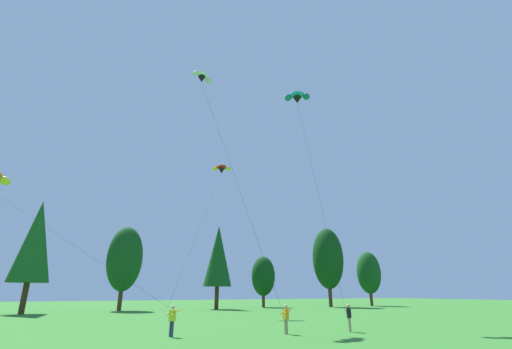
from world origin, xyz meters
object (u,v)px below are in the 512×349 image
object	(u,v)px
parafoil_kite_high_red_yellow	(222,169)
parafoil_kite_mid_white	(202,77)
kite_flyer_far	(349,315)
parafoil_kite_far_teal	(297,98)
kite_flyer_mid	(286,317)
kite_flyer_near	(172,318)

from	to	relation	value
parafoil_kite_high_red_yellow	parafoil_kite_mid_white	bearing A→B (deg)	-125.55
kite_flyer_far	parafoil_kite_high_red_yellow	world-z (taller)	parafoil_kite_high_red_yellow
parafoil_kite_high_red_yellow	parafoil_kite_mid_white	xyz separation A→B (m)	(-5.61, -7.85, 7.52)
kite_flyer_far	parafoil_kite_high_red_yellow	bearing A→B (deg)	93.39
parafoil_kite_high_red_yellow	parafoil_kite_far_teal	bearing A→B (deg)	-75.28
kite_flyer_mid	kite_flyer_far	size ratio (longest dim) A/B	1.00
kite_flyer_near	parafoil_kite_far_teal	bearing A→B (deg)	23.06
parafoil_kite_high_red_yellow	kite_flyer_near	bearing A→B (deg)	-117.52
kite_flyer_mid	parafoil_kite_far_teal	bearing A→B (deg)	48.30
parafoil_kite_high_red_yellow	kite_flyer_far	bearing A→B (deg)	-86.61
kite_flyer_near	kite_flyer_far	xyz separation A→B (m)	(11.00, -2.46, -0.01)
kite_flyer_far	parafoil_kite_far_teal	size ratio (longest dim) A/B	0.08
kite_flyer_mid	parafoil_kite_mid_white	bearing A→B (deg)	101.15
kite_flyer_near	kite_flyer_mid	distance (m)	6.85
kite_flyer_mid	parafoil_kite_mid_white	world-z (taller)	parafoil_kite_mid_white
parafoil_kite_mid_white	kite_flyer_near	bearing A→B (deg)	-110.84
parafoil_kite_far_teal	kite_flyer_mid	bearing A→B (deg)	-131.70
kite_flyer_near	parafoil_kite_high_red_yellow	size ratio (longest dim) A/B	0.09
kite_flyer_far	parafoil_kite_mid_white	xyz separation A→B (m)	(-6.87, 13.31, 24.22)
kite_flyer_near	parafoil_kite_high_red_yellow	bearing A→B (deg)	62.48
kite_flyer_mid	kite_flyer_far	distance (m)	4.44
kite_flyer_far	parafoil_kite_high_red_yellow	size ratio (longest dim) A/B	0.09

